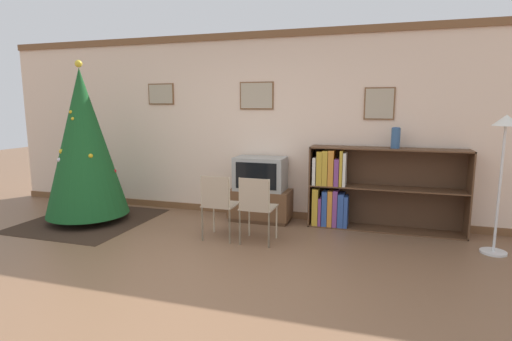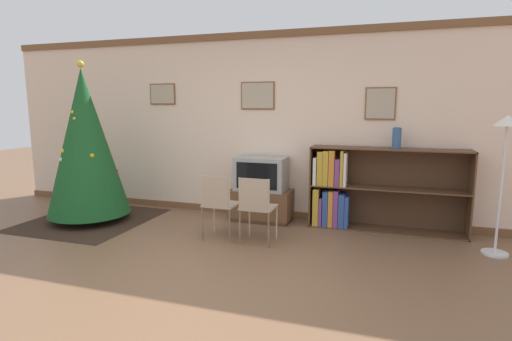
{
  "view_description": "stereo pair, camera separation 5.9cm",
  "coord_description": "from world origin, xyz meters",
  "px_view_note": "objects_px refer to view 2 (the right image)",
  "views": [
    {
      "loc": [
        1.69,
        -3.07,
        1.65
      ],
      "look_at": [
        0.29,
        1.42,
        0.89
      ],
      "focal_mm": 28.0,
      "sensor_mm": 36.0,
      "label": 1
    },
    {
      "loc": [
        1.75,
        -3.05,
        1.65
      ],
      "look_at": [
        0.29,
        1.42,
        0.89
      ],
      "focal_mm": 28.0,
      "sensor_mm": 36.0,
      "label": 2
    }
  ],
  "objects_px": {
    "christmas_tree": "(86,143)",
    "standing_lamp": "(505,148)",
    "folding_chair_right": "(256,206)",
    "television": "(261,174)",
    "bookshelf": "(356,190)",
    "vase": "(397,138)",
    "tv_console": "(261,205)",
    "folding_chair_left": "(219,203)"
  },
  "relations": [
    {
      "from": "bookshelf",
      "to": "vase",
      "type": "xyz_separation_m",
      "value": [
        0.48,
        0.0,
        0.71
      ]
    },
    {
      "from": "folding_chair_right",
      "to": "vase",
      "type": "relative_size",
      "value": 3.01
    },
    {
      "from": "folding_chair_right",
      "to": "bookshelf",
      "type": "bearing_deg",
      "value": 43.72
    },
    {
      "from": "tv_console",
      "to": "standing_lamp",
      "type": "xyz_separation_m",
      "value": [
        2.9,
        -0.48,
        0.97
      ]
    },
    {
      "from": "folding_chair_right",
      "to": "television",
      "type": "bearing_deg",
      "value": 104.09
    },
    {
      "from": "bookshelf",
      "to": "standing_lamp",
      "type": "distance_m",
      "value": 1.79
    },
    {
      "from": "folding_chair_right",
      "to": "vase",
      "type": "bearing_deg",
      "value": 33.66
    },
    {
      "from": "folding_chair_right",
      "to": "bookshelf",
      "type": "xyz_separation_m",
      "value": [
        1.08,
        1.04,
        0.06
      ]
    },
    {
      "from": "christmas_tree",
      "to": "standing_lamp",
      "type": "xyz_separation_m",
      "value": [
        5.27,
        0.29,
        0.06
      ]
    },
    {
      "from": "christmas_tree",
      "to": "folding_chair_left",
      "type": "relative_size",
      "value": 2.76
    },
    {
      "from": "folding_chair_left",
      "to": "christmas_tree",
      "type": "bearing_deg",
      "value": 174.38
    },
    {
      "from": "tv_console",
      "to": "folding_chair_left",
      "type": "height_order",
      "value": "folding_chair_left"
    },
    {
      "from": "folding_chair_left",
      "to": "vase",
      "type": "bearing_deg",
      "value": 26.88
    },
    {
      "from": "bookshelf",
      "to": "vase",
      "type": "relative_size",
      "value": 7.38
    },
    {
      "from": "bookshelf",
      "to": "standing_lamp",
      "type": "xyz_separation_m",
      "value": [
        1.57,
        -0.54,
        0.67
      ]
    },
    {
      "from": "tv_console",
      "to": "folding_chair_left",
      "type": "relative_size",
      "value": 1.07
    },
    {
      "from": "christmas_tree",
      "to": "television",
      "type": "distance_m",
      "value": 2.53
    },
    {
      "from": "folding_chair_right",
      "to": "vase",
      "type": "xyz_separation_m",
      "value": [
        1.56,
        1.04,
        0.77
      ]
    },
    {
      "from": "vase",
      "to": "standing_lamp",
      "type": "distance_m",
      "value": 1.22
    },
    {
      "from": "bookshelf",
      "to": "tv_console",
      "type": "bearing_deg",
      "value": -177.48
    },
    {
      "from": "tv_console",
      "to": "standing_lamp",
      "type": "distance_m",
      "value": 3.1
    },
    {
      "from": "folding_chair_left",
      "to": "folding_chair_right",
      "type": "xyz_separation_m",
      "value": [
        0.49,
        0.0,
        0.0
      ]
    },
    {
      "from": "folding_chair_right",
      "to": "bookshelf",
      "type": "height_order",
      "value": "bookshelf"
    },
    {
      "from": "television",
      "to": "folding_chair_right",
      "type": "distance_m",
      "value": 1.03
    },
    {
      "from": "folding_chair_left",
      "to": "folding_chair_right",
      "type": "distance_m",
      "value": 0.49
    },
    {
      "from": "folding_chair_right",
      "to": "folding_chair_left",
      "type": "bearing_deg",
      "value": 180.0
    },
    {
      "from": "tv_console",
      "to": "bookshelf",
      "type": "distance_m",
      "value": 1.37
    },
    {
      "from": "christmas_tree",
      "to": "vase",
      "type": "distance_m",
      "value": 4.26
    },
    {
      "from": "vase",
      "to": "tv_console",
      "type": "bearing_deg",
      "value": -178.05
    },
    {
      "from": "television",
      "to": "folding_chair_right",
      "type": "bearing_deg",
      "value": -75.91
    },
    {
      "from": "television",
      "to": "standing_lamp",
      "type": "height_order",
      "value": "standing_lamp"
    },
    {
      "from": "christmas_tree",
      "to": "tv_console",
      "type": "bearing_deg",
      "value": 18.02
    },
    {
      "from": "folding_chair_right",
      "to": "bookshelf",
      "type": "distance_m",
      "value": 1.5
    },
    {
      "from": "television",
      "to": "vase",
      "type": "relative_size",
      "value": 2.63
    },
    {
      "from": "standing_lamp",
      "to": "christmas_tree",
      "type": "bearing_deg",
      "value": -176.85
    },
    {
      "from": "vase",
      "to": "christmas_tree",
      "type": "bearing_deg",
      "value": -168.73
    },
    {
      "from": "folding_chair_left",
      "to": "folding_chair_right",
      "type": "height_order",
      "value": "same"
    },
    {
      "from": "christmas_tree",
      "to": "television",
      "type": "height_order",
      "value": "christmas_tree"
    },
    {
      "from": "standing_lamp",
      "to": "tv_console",
      "type": "bearing_deg",
      "value": 170.61
    },
    {
      "from": "bookshelf",
      "to": "standing_lamp",
      "type": "bearing_deg",
      "value": -18.89
    },
    {
      "from": "christmas_tree",
      "to": "vase",
      "type": "height_order",
      "value": "christmas_tree"
    },
    {
      "from": "christmas_tree",
      "to": "folding_chair_left",
      "type": "height_order",
      "value": "christmas_tree"
    }
  ]
}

